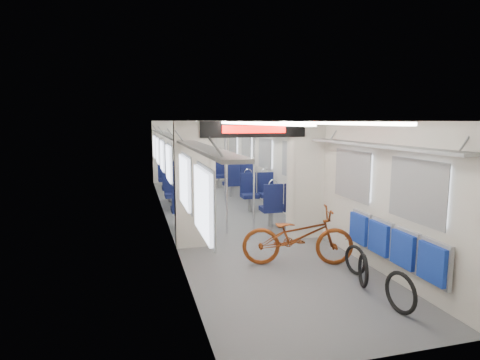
% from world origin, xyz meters
% --- Properties ---
extents(carriage, '(12.00, 12.02, 2.31)m').
position_xyz_m(carriage, '(0.00, -0.27, 1.50)').
color(carriage, '#515456').
rests_on(carriage, ground).
extents(bicycle, '(1.89, 1.07, 0.94)m').
position_xyz_m(bicycle, '(0.36, -3.38, 0.47)').
color(bicycle, brown).
rests_on(bicycle, ground).
extents(flip_bench, '(0.12, 2.14, 0.55)m').
position_xyz_m(flip_bench, '(1.35, -4.41, 0.58)').
color(flip_bench, gray).
rests_on(flip_bench, carriage).
extents(bike_hoop_a, '(0.10, 0.52, 0.52)m').
position_xyz_m(bike_hoop_a, '(0.89, -5.25, 0.24)').
color(bike_hoop_a, black).
rests_on(bike_hoop_a, ground).
extents(bike_hoop_b, '(0.21, 0.47, 0.48)m').
position_xyz_m(bike_hoop_b, '(0.89, -4.45, 0.21)').
color(bike_hoop_b, black).
rests_on(bike_hoop_b, ground).
extents(bike_hoop_c, '(0.13, 0.46, 0.45)m').
position_xyz_m(bike_hoop_c, '(1.03, -4.01, 0.20)').
color(bike_hoop_c, black).
rests_on(bike_hoop_c, ground).
extents(seat_bay_near_left, '(0.93, 2.18, 1.13)m').
position_xyz_m(seat_bay_near_left, '(-0.93, 0.24, 0.56)').
color(seat_bay_near_left, '#0D133C').
rests_on(seat_bay_near_left, ground).
extents(seat_bay_near_right, '(0.90, 2.00, 1.08)m').
position_xyz_m(seat_bay_near_right, '(0.93, -0.28, 0.53)').
color(seat_bay_near_right, '#0D133C').
rests_on(seat_bay_near_right, ground).
extents(seat_bay_far_left, '(0.90, 2.03, 1.09)m').
position_xyz_m(seat_bay_far_left, '(-0.93, 3.12, 0.54)').
color(seat_bay_far_left, '#0D133C').
rests_on(seat_bay_far_left, ground).
extents(seat_bay_far_right, '(0.93, 2.14, 1.12)m').
position_xyz_m(seat_bay_far_right, '(0.93, 3.40, 0.55)').
color(seat_bay_far_right, '#0D133C').
rests_on(seat_bay_far_right, ground).
extents(stanchion_near_left, '(0.04, 0.04, 2.30)m').
position_xyz_m(stanchion_near_left, '(-0.34, -1.34, 1.15)').
color(stanchion_near_left, silver).
rests_on(stanchion_near_left, ground).
extents(stanchion_near_right, '(0.05, 0.05, 2.30)m').
position_xyz_m(stanchion_near_right, '(0.23, -1.35, 1.15)').
color(stanchion_near_right, silver).
rests_on(stanchion_near_right, ground).
extents(stanchion_far_left, '(0.04, 0.04, 2.30)m').
position_xyz_m(stanchion_far_left, '(-0.41, 2.01, 1.15)').
color(stanchion_far_left, silver).
rests_on(stanchion_far_left, ground).
extents(stanchion_far_right, '(0.04, 0.04, 2.30)m').
position_xyz_m(stanchion_far_right, '(0.35, 1.82, 1.15)').
color(stanchion_far_right, silver).
rests_on(stanchion_far_right, ground).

